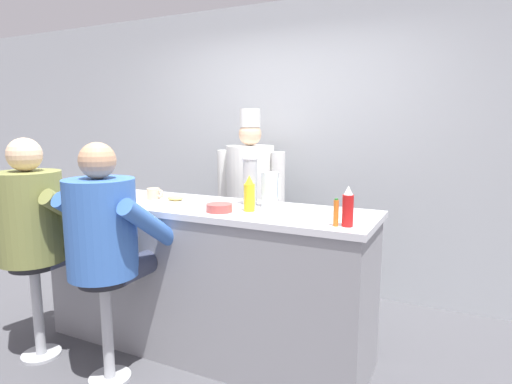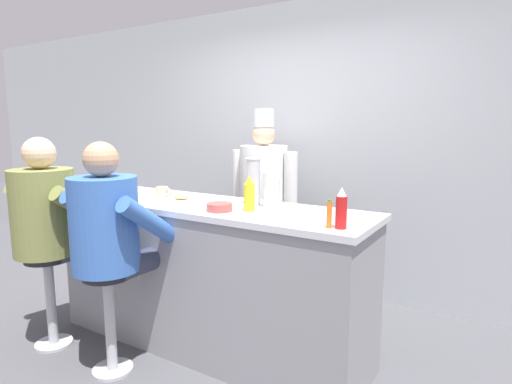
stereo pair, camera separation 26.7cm
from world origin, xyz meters
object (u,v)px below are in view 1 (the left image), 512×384
Objects in this scene: cereal_bowl at (219,208)px; coffee_mug_tan at (154,194)px; ketchup_bottle_red at (348,208)px; breakfast_plate at (175,201)px; cook_in_whites_near at (250,195)px; mustard_bottle_yellow at (249,195)px; diner_seated_blue at (106,233)px; cup_stack_steel at (250,182)px; water_pitcher_clear at (270,190)px; diner_seated_olive at (35,221)px; hot_sauce_bottle_orange at (336,213)px.

coffee_mug_tan is at bearing 164.81° from cereal_bowl.
breakfast_plate is (-1.24, 0.16, -0.09)m from ketchup_bottle_red.
coffee_mug_tan is 1.06m from cook_in_whites_near.
mustard_bottle_yellow reaches higher than cereal_bowl.
coffee_mug_tan is (-0.81, 0.08, -0.06)m from mustard_bottle_yellow.
diner_seated_blue reaches higher than coffee_mug_tan.
cook_in_whites_near is at bearing 107.93° from cereal_bowl.
cup_stack_steel is at bearing -63.33° from cook_in_whites_near.
cook_in_whites_near reaches higher than water_pitcher_clear.
ketchup_bottle_red is at bearing 15.12° from diner_seated_blue.
ketchup_bottle_red is at bearing -23.38° from cup_stack_steel.
cup_stack_steel reaches higher than breakfast_plate.
mustard_bottle_yellow is 0.15× the size of diner_seated_blue.
diner_seated_olive is (-1.34, -0.50, -0.20)m from mustard_bottle_yellow.
breakfast_plate is at bearing -161.35° from cup_stack_steel.
cup_stack_steel reaches higher than hot_sauce_bottle_orange.
water_pitcher_clear is at bearing 25.84° from diner_seated_olive.
cereal_bowl is 0.33m from cup_stack_steel.
hot_sauce_bottle_orange is 1.09× the size of coffee_mug_tan.
hot_sauce_bottle_orange is at bearing -8.52° from breakfast_plate.
cereal_bowl is at bearing -72.07° from cook_in_whites_near.
mustard_bottle_yellow is 0.15× the size of diner_seated_olive.
diner_seated_olive reaches higher than hot_sauce_bottle_orange.
cook_in_whites_near is (-0.45, 0.90, -0.26)m from cup_stack_steel.
mustard_bottle_yellow reaches higher than coffee_mug_tan.
breakfast_plate is at bearing 172.84° from ketchup_bottle_red.
water_pitcher_clear is at bearing 51.86° from cereal_bowl.
diner_seated_olive is at bearing -169.86° from hot_sauce_bottle_orange.
water_pitcher_clear reaches higher than hot_sauce_bottle_orange.
diner_seated_blue is at bearing -144.72° from mustard_bottle_yellow.
breakfast_plate is 0.54m from cup_stack_steel.
ketchup_bottle_red is 0.69× the size of cup_stack_steel.
water_pitcher_clear is (-0.53, 0.33, 0.04)m from hot_sauce_bottle_orange.
hot_sauce_bottle_orange is at bearing 14.89° from diner_seated_blue.
coffee_mug_tan is 0.09× the size of diner_seated_blue.
water_pitcher_clear is 1.57m from diner_seated_olive.
cereal_bowl is at bearing 177.76° from ketchup_bottle_red.
ketchup_bottle_red is 0.95× the size of water_pitcher_clear.
ketchup_bottle_red is 0.15× the size of diner_seated_blue.
diner_seated_olive is at bearing 179.92° from diner_seated_blue.
water_pitcher_clear is 0.15× the size of diner_seated_olive.
cook_in_whites_near is at bearing 75.06° from coffee_mug_tan.
cup_stack_steel is 1.04m from cook_in_whites_near.
ketchup_bottle_red is at bearing 10.45° from diner_seated_olive.
breakfast_plate is 0.17× the size of diner_seated_blue.
diner_seated_blue is (-0.77, -0.68, -0.22)m from water_pitcher_clear.
water_pitcher_clear is 1.05m from diner_seated_blue.
cereal_bowl is at bearing -147.18° from mustard_bottle_yellow.
diner_seated_blue is at bearing -131.85° from cup_stack_steel.
diner_seated_blue is at bearing -0.08° from diner_seated_olive.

